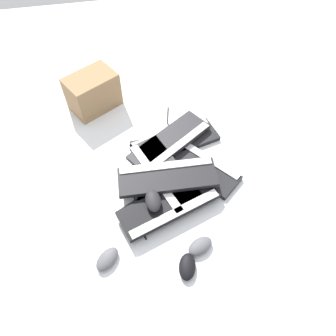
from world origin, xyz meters
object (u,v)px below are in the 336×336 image
at_px(keyboard_0, 196,164).
at_px(keyboard_3, 168,197).
at_px(keyboard_4, 170,142).
at_px(keyboard_5, 165,174).
at_px(mouse_2, 200,246).
at_px(keyboard_6, 167,177).
at_px(keyboard_2, 151,176).
at_px(cardboard_box, 93,92).
at_px(mouse_3, 187,267).
at_px(mouse_1, 153,201).
at_px(keyboard_1, 175,142).
at_px(keyboard_7, 169,205).
at_px(mouse_0, 107,259).

distance_m(keyboard_0, keyboard_3, 0.23).
relative_size(keyboard_4, keyboard_5, 0.97).
bearing_deg(mouse_2, keyboard_5, -102.75).
xyz_separation_m(keyboard_6, mouse_2, (0.08, -0.32, -0.05)).
distance_m(keyboard_2, keyboard_5, 0.08).
height_order(keyboard_4, mouse_2, keyboard_4).
xyz_separation_m(keyboard_2, cardboard_box, (-0.23, 0.54, 0.09)).
relative_size(keyboard_5, mouse_3, 4.22).
bearing_deg(mouse_2, cardboard_box, -92.90).
bearing_deg(mouse_1, keyboard_2, -5.75).
bearing_deg(keyboard_4, mouse_3, -94.54).
distance_m(keyboard_1, keyboard_3, 0.33).
bearing_deg(keyboard_7, mouse_3, -85.50).
bearing_deg(mouse_1, keyboard_6, -37.47).
distance_m(keyboard_3, mouse_3, 0.33).
height_order(keyboard_4, mouse_0, keyboard_4).
distance_m(keyboard_2, keyboard_7, 0.20).
xyz_separation_m(mouse_0, mouse_3, (0.31, -0.09, 0.00)).
height_order(keyboard_0, mouse_1, mouse_1).
relative_size(keyboard_1, mouse_0, 4.21).
distance_m(keyboard_0, mouse_1, 0.32).
relative_size(keyboard_4, cardboard_box, 1.75).
relative_size(keyboard_0, mouse_2, 3.94).
bearing_deg(keyboard_1, keyboard_5, -113.14).
bearing_deg(keyboard_7, keyboard_3, 83.19).
relative_size(keyboard_3, mouse_0, 4.18).
distance_m(keyboard_6, cardboard_box, 0.67).
bearing_deg(keyboard_5, cardboard_box, 117.76).
distance_m(keyboard_4, mouse_1, 0.36).
bearing_deg(keyboard_6, keyboard_4, 76.31).
height_order(keyboard_3, mouse_1, mouse_1).
bearing_deg(keyboard_3, keyboard_2, 114.14).
bearing_deg(mouse_0, mouse_2, 131.91).
bearing_deg(mouse_0, keyboard_4, -169.55).
bearing_deg(keyboard_6, cardboard_box, 116.44).
relative_size(keyboard_2, keyboard_7, 0.95).
bearing_deg(keyboard_3, mouse_3, -87.41).
relative_size(keyboard_7, mouse_2, 4.23).
bearing_deg(mouse_2, keyboard_6, -101.84).
height_order(keyboard_2, mouse_3, mouse_3).
bearing_deg(keyboard_2, mouse_1, -94.71).
distance_m(keyboard_0, mouse_2, 0.42).
height_order(keyboard_1, keyboard_7, keyboard_7).
relative_size(keyboard_2, keyboard_6, 0.99).
xyz_separation_m(keyboard_3, keyboard_6, (0.01, 0.07, 0.06)).
relative_size(keyboard_5, mouse_0, 4.22).
bearing_deg(mouse_2, keyboard_7, -90.08).
relative_size(keyboard_0, keyboard_3, 0.94).
distance_m(keyboard_3, keyboard_6, 0.09).
height_order(keyboard_2, keyboard_3, same).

